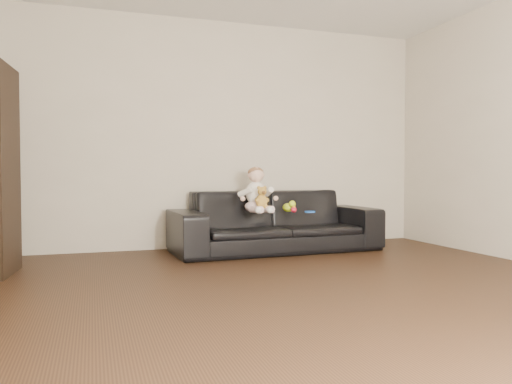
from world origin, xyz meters
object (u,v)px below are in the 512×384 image
object	(u,v)px
baby	(256,193)
toy_rattle	(294,210)
teddy_bear	(262,198)
toy_blue_disc	(310,212)
sofa	(275,221)
toy_green	(288,207)

from	to	relation	value
baby	toy_rattle	bearing A→B (deg)	-32.70
teddy_bear	toy_rattle	bearing A→B (deg)	-7.63
teddy_bear	toy_blue_disc	world-z (taller)	teddy_bear
sofa	baby	distance (m)	0.43
toy_blue_disc	sofa	bearing A→B (deg)	138.68
sofa	toy_blue_disc	xyz separation A→B (m)	(0.30, -0.26, 0.11)
baby	teddy_bear	world-z (taller)	baby
sofa	baby	size ratio (longest dim) A/B	4.65
sofa	teddy_bear	size ratio (longest dim) A/B	9.97
toy_green	toy_rattle	bearing A→B (deg)	-82.72
toy_rattle	toy_blue_disc	world-z (taller)	toy_rattle
toy_rattle	toy_blue_disc	size ratio (longest dim) A/B	0.55
teddy_bear	toy_green	distance (m)	0.42
baby	toy_blue_disc	bearing A→B (deg)	-32.83
baby	teddy_bear	distance (m)	0.16
toy_rattle	toy_blue_disc	distance (m)	0.18
sofa	toy_blue_disc	bearing A→B (deg)	-44.14
toy_green	toy_blue_disc	world-z (taller)	toy_green
toy_green	toy_blue_disc	xyz separation A→B (m)	(0.19, -0.17, -0.04)
baby	toy_blue_disc	size ratio (longest dim) A/B	4.27
sofa	toy_rattle	distance (m)	0.29
baby	teddy_bear	bearing A→B (deg)	-105.05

